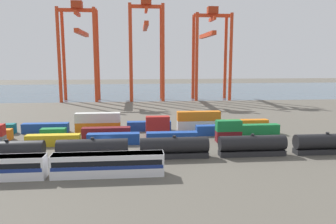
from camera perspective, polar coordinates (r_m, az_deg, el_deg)
The scene contains 25 objects.
ground_plane at distance 114.55m, azimuth -9.07°, elevation -0.81°, with size 420.00×420.00×0.00m, color #5B564C.
harbour_water at distance 208.34m, azimuth -7.46°, elevation 3.71°, with size 400.00×110.00×0.01m, color #475B6B.
passenger_train at distance 59.02m, azimuth -20.03°, elevation -8.69°, with size 38.63×3.14×3.90m.
freight_tank_row at distance 66.35m, azimuth 1.10°, elevation -6.12°, with size 78.23×3.09×4.55m.
shipping_container_2 at distance 80.00m, azimuth -19.28°, elevation -4.62°, with size 12.10×2.44×2.60m, color gold.
shipping_container_3 at distance 77.84m, azimuth -9.42°, elevation -4.60°, with size 12.10×2.44×2.60m, color #1C4299.
shipping_container_4 at distance 78.06m, azimuth 0.68°, elevation -4.44°, with size 12.10×2.44×2.60m, color #1C4299.
shipping_container_5 at distance 80.63m, azimuth 10.42°, elevation -4.15°, with size 6.04×2.44×2.60m, color maroon.
shipping_container_6 at distance 80.08m, azimuth 10.47°, elevation -2.34°, with size 6.04×2.44×2.60m, color #197538.
shipping_container_9 at distance 87.01m, azimuth -19.24°, elevation -3.53°, with size 6.04×2.44×2.60m, color #197538.
shipping_container_10 at distance 84.82m, azimuth -10.64°, elevation -3.49°, with size 12.10×2.44×2.60m, color maroon.
shipping_container_11 at distance 84.61m, azimuth -1.80°, elevation -3.36°, with size 6.04×2.44×2.60m, color #AD211C.
shipping_container_12 at distance 84.08m, azimuth -1.81°, elevation -1.63°, with size 6.04×2.44×2.60m, color #AD211C.
shipping_container_13 at distance 86.39m, azimuth 6.88°, elevation -3.16°, with size 6.04×2.44×2.60m, color #1C4299.
shipping_container_14 at distance 90.05m, azimuth 15.03°, elevation -2.91°, with size 12.10×2.44×2.60m, color #197538.
shipping_container_16 at distance 94.57m, azimuth -20.45°, elevation -2.61°, with size 12.10×2.44×2.60m, color #1C4299.
shipping_container_17 at distance 91.92m, azimuth -12.03°, elevation -2.55°, with size 12.10×2.44×2.60m, color orange.
shipping_container_18 at distance 91.43m, azimuth -12.09°, elevation -0.96°, with size 12.10×2.44×2.60m, color silver.
shipping_container_19 at distance 91.34m, azimuth -3.31°, elevation -2.43°, with size 12.10×2.44×2.60m, color #1C4299.
shipping_container_20 at distance 92.88m, azimuth 5.32°, elevation -2.26°, with size 12.10×2.44×2.60m, color silver.
shipping_container_21 at distance 92.40m, azimuth 5.34°, elevation -0.68°, with size 12.10×2.44×2.60m, color orange.
shipping_container_22 at distance 96.43m, azimuth 13.49°, elevation -2.06°, with size 12.10×2.44×2.60m, color orange.
gantry_crane_west at distance 162.78m, azimuth -15.13°, elevation 11.63°, with size 17.57×33.36×45.59m.
gantry_crane_central at distance 160.89m, azimuth -3.80°, elevation 12.51°, with size 16.44×34.87×47.63m.
gantry_crane_east at distance 164.57m, azimuth 7.42°, elevation 11.57°, with size 17.85×32.84×43.96m.
Camera 1 is at (7.47, -72.59, 19.72)m, focal length 35.15 mm.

